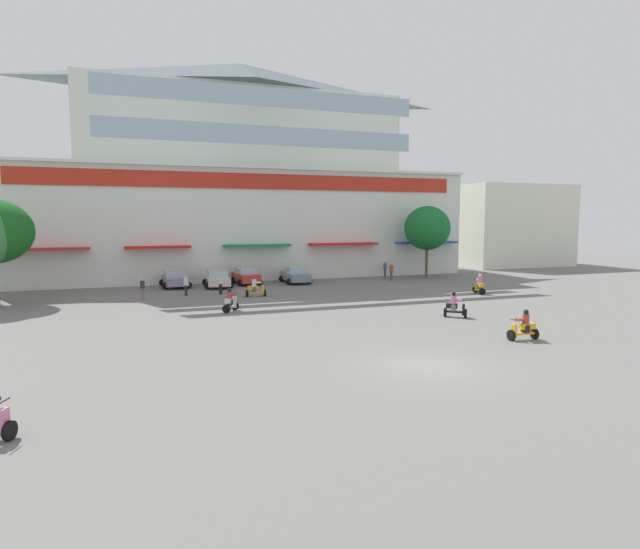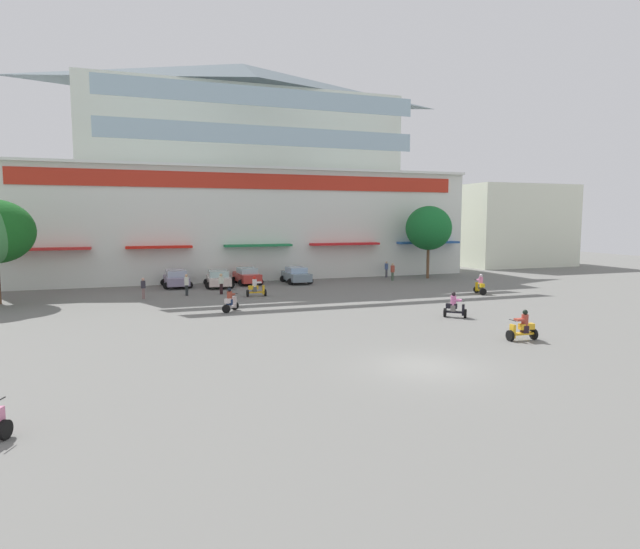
# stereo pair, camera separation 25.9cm
# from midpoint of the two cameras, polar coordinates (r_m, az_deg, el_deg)

# --- Properties ---
(ground_plane) EXTENTS (128.00, 128.00, 0.00)m
(ground_plane) POSITION_cam_midpoint_polar(r_m,az_deg,el_deg) (32.87, -0.52, -4.06)
(ground_plane) COLOR slate
(colonial_building) EXTENTS (43.99, 14.62, 21.08)m
(colonial_building) POSITION_cam_midpoint_polar(r_m,az_deg,el_deg) (54.07, -8.46, 9.80)
(colonial_building) COLOR silver
(colonial_building) RESTS_ON ground
(flank_building_right) EXTENTS (13.73, 9.42, 9.89)m
(flank_building_right) POSITION_cam_midpoint_polar(r_m,az_deg,el_deg) (69.98, 19.51, 5.04)
(flank_building_right) COLOR silver
(flank_building_right) RESTS_ON ground
(plaza_tree_1) EXTENTS (4.35, 4.64, 7.03)m
(plaza_tree_1) POSITION_cam_midpoint_polar(r_m,az_deg,el_deg) (51.98, 11.44, 4.97)
(plaza_tree_1) COLOR brown
(plaza_tree_1) RESTS_ON ground
(parked_car_0) EXTENTS (2.52, 4.15, 1.46)m
(parked_car_0) POSITION_cam_midpoint_polar(r_m,az_deg,el_deg) (46.11, -15.64, -0.44)
(parked_car_0) COLOR gray
(parked_car_0) RESTS_ON ground
(parked_car_1) EXTENTS (2.59, 4.36, 1.40)m
(parked_car_1) POSITION_cam_midpoint_polar(r_m,az_deg,el_deg) (45.39, -11.24, -0.46)
(parked_car_1) COLOR beige
(parked_car_1) RESTS_ON ground
(parked_car_2) EXTENTS (2.44, 3.93, 1.48)m
(parked_car_2) POSITION_cam_midpoint_polar(r_m,az_deg,el_deg) (46.89, -8.21, -0.15)
(parked_car_2) COLOR #B8332C
(parked_car_2) RESTS_ON ground
(parked_car_3) EXTENTS (2.41, 3.89, 1.45)m
(parked_car_3) POSITION_cam_midpoint_polar(r_m,az_deg,el_deg) (47.32, -2.87, -0.06)
(parked_car_3) COLOR slate
(parked_car_3) RESTS_ON ground
(scooter_rider_0) EXTENTS (0.86, 1.50, 1.57)m
(scooter_rider_0) POSITION_cam_midpoint_polar(r_m,az_deg,el_deg) (42.33, 16.76, -1.16)
(scooter_rider_0) COLOR black
(scooter_rider_0) RESTS_ON ground
(scooter_rider_1) EXTENTS (1.21, 1.40, 1.52)m
(scooter_rider_1) POSITION_cam_midpoint_polar(r_m,az_deg,el_deg) (33.29, -9.93, -2.91)
(scooter_rider_1) COLOR black
(scooter_rider_1) RESTS_ON ground
(scooter_rider_2) EXTENTS (1.35, 1.22, 1.51)m
(scooter_rider_2) POSITION_cam_midpoint_polar(r_m,az_deg,el_deg) (31.95, 14.25, -3.43)
(scooter_rider_2) COLOR black
(scooter_rider_2) RESTS_ON ground
(scooter_rider_3) EXTENTS (1.49, 0.60, 1.54)m
(scooter_rider_3) POSITION_cam_midpoint_polar(r_m,az_deg,el_deg) (39.45, -7.22, -1.49)
(scooter_rider_3) COLOR black
(scooter_rider_3) RESTS_ON ground
(scooter_rider_5) EXTENTS (1.48, 0.63, 1.48)m
(scooter_rider_5) POSITION_cam_midpoint_polar(r_m,az_deg,el_deg) (27.00, 21.02, -5.40)
(scooter_rider_5) COLOR black
(scooter_rider_5) RESTS_ON ground
(pedestrian_0) EXTENTS (0.46, 0.46, 1.54)m
(pedestrian_0) POSITION_cam_midpoint_polar(r_m,az_deg,el_deg) (40.01, -18.92, -1.30)
(pedestrian_0) COLOR #7E605F
(pedestrian_0) RESTS_ON ground
(pedestrian_1) EXTENTS (0.49, 0.49, 1.59)m
(pedestrian_1) POSITION_cam_midpoint_polar(r_m,az_deg,el_deg) (52.36, 6.95, 0.68)
(pedestrian_1) COLOR #42434B
(pedestrian_1) RESTS_ON ground
(pedestrian_2) EXTENTS (0.36, 0.36, 1.63)m
(pedestrian_2) POSITION_cam_midpoint_polar(r_m,az_deg,el_deg) (40.77, -14.56, -0.95)
(pedestrian_2) COLOR #232729
(pedestrian_2) RESTS_ON ground
(pedestrian_3) EXTENTS (0.44, 0.44, 1.60)m
(pedestrian_3) POSITION_cam_midpoint_polar(r_m,az_deg,el_deg) (41.01, -10.95, -0.88)
(pedestrian_3) COLOR black
(pedestrian_3) RESTS_ON ground
(pedestrian_4) EXTENTS (0.50, 0.50, 1.66)m
(pedestrian_4) POSITION_cam_midpoint_polar(r_m,az_deg,el_deg) (49.64, 7.62, 0.41)
(pedestrian_4) COLOR #415341
(pedestrian_4) RESTS_ON ground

